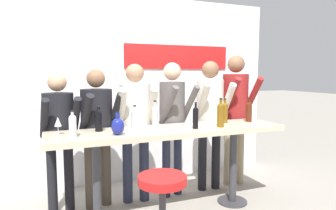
{
  "coord_description": "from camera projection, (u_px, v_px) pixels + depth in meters",
  "views": [
    {
      "loc": [
        -1.22,
        -3.01,
        1.58
      ],
      "look_at": [
        0.0,
        0.09,
        1.23
      ],
      "focal_mm": 32.0,
      "sensor_mm": 36.0,
      "label": 1
    }
  ],
  "objects": [
    {
      "name": "wine_glass_0",
      "position": [
        58.0,
        122.0,
        2.93
      ],
      "size": [
        0.07,
        0.07,
        0.18
      ],
      "color": "silver",
      "rests_on": "tasting_table"
    },
    {
      "name": "wine_bottle_2",
      "position": [
        196.0,
        117.0,
        3.26
      ],
      "size": [
        0.06,
        0.06,
        0.29
      ],
      "color": "black",
      "rests_on": "tasting_table"
    },
    {
      "name": "wine_bottle_0",
      "position": [
        249.0,
        111.0,
        3.75
      ],
      "size": [
        0.07,
        0.07,
        0.3
      ],
      "color": "#4C1E0F",
      "rests_on": "tasting_table"
    },
    {
      "name": "wine_bottle_6",
      "position": [
        225.0,
        112.0,
        3.66
      ],
      "size": [
        0.07,
        0.07,
        0.3
      ],
      "color": "brown",
      "rests_on": "tasting_table"
    },
    {
      "name": "person_center_left",
      "position": [
        135.0,
        118.0,
        3.62
      ],
      "size": [
        0.49,
        0.58,
        1.7
      ],
      "rotation": [
        0.0,
        0.0,
        -0.11
      ],
      "color": "#23283D",
      "rests_on": "ground_plane"
    },
    {
      "name": "wine_bottle_4",
      "position": [
        99.0,
        119.0,
        3.11
      ],
      "size": [
        0.08,
        0.08,
        0.27
      ],
      "color": "black",
      "rests_on": "tasting_table"
    },
    {
      "name": "wine_bottle_7",
      "position": [
        155.0,
        116.0,
        3.22
      ],
      "size": [
        0.06,
        0.06,
        0.31
      ],
      "color": "#B7BCC1",
      "rests_on": "tasting_table"
    },
    {
      "name": "bar_stool",
      "position": [
        162.0,
        204.0,
        2.5
      ],
      "size": [
        0.43,
        0.43,
        0.74
      ],
      "color": "#333338",
      "rests_on": "ground_plane"
    },
    {
      "name": "decorative_vase",
      "position": [
        118.0,
        126.0,
        2.94
      ],
      "size": [
        0.13,
        0.13,
        0.22
      ],
      "color": "navy",
      "rests_on": "tasting_table"
    },
    {
      "name": "wine_bottle_5",
      "position": [
        135.0,
        118.0,
        3.19
      ],
      "size": [
        0.08,
        0.08,
        0.27
      ],
      "color": "#B7BCC1",
      "rests_on": "tasting_table"
    },
    {
      "name": "wine_bottle_1",
      "position": [
        221.0,
        114.0,
        3.36
      ],
      "size": [
        0.08,
        0.08,
        0.33
      ],
      "color": "brown",
      "rests_on": "tasting_table"
    },
    {
      "name": "person_left",
      "position": [
        97.0,
        123.0,
        3.47
      ],
      "size": [
        0.5,
        0.59,
        1.63
      ],
      "rotation": [
        0.0,
        0.0,
        0.21
      ],
      "color": "#473D33",
      "rests_on": "ground_plane"
    },
    {
      "name": "tasting_table",
      "position": [
        171.0,
        141.0,
        3.31
      ],
      "size": [
        2.63,
        0.61,
        0.98
      ],
      "color": "beige",
      "rests_on": "ground_plane"
    },
    {
      "name": "person_center_right",
      "position": [
        210.0,
        111.0,
        4.01
      ],
      "size": [
        0.47,
        0.58,
        1.75
      ],
      "rotation": [
        0.0,
        0.0,
        -0.1
      ],
      "color": "black",
      "rests_on": "ground_plane"
    },
    {
      "name": "person_far_left",
      "position": [
        59.0,
        127.0,
        3.34
      ],
      "size": [
        0.44,
        0.54,
        1.59
      ],
      "rotation": [
        0.0,
        0.0,
        0.12
      ],
      "color": "black",
      "rests_on": "ground_plane"
    },
    {
      "name": "person_right",
      "position": [
        236.0,
        105.0,
        4.19
      ],
      "size": [
        0.44,
        0.57,
        1.83
      ],
      "rotation": [
        0.0,
        0.0,
        -0.05
      ],
      "color": "gray",
      "rests_on": "ground_plane"
    },
    {
      "name": "wine_bottle_3",
      "position": [
        73.0,
        125.0,
        2.81
      ],
      "size": [
        0.07,
        0.07,
        0.26
      ],
      "color": "#B7BCC1",
      "rests_on": "tasting_table"
    },
    {
      "name": "person_center",
      "position": [
        173.0,
        113.0,
        3.8
      ],
      "size": [
        0.45,
        0.57,
        1.72
      ],
      "rotation": [
        0.0,
        0.0,
        0.19
      ],
      "color": "#23283D",
      "rests_on": "ground_plane"
    },
    {
      "name": "back_wall",
      "position": [
        139.0,
        89.0,
        4.45
      ],
      "size": [
        4.23,
        0.12,
        2.7
      ],
      "color": "white",
      "rests_on": "ground_plane"
    }
  ]
}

